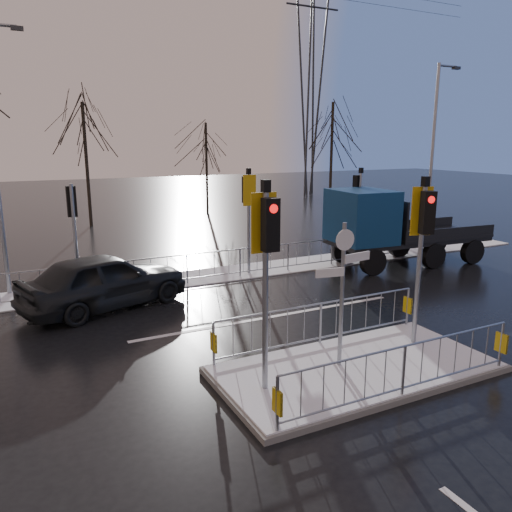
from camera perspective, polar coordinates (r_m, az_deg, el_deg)
name	(u,v)px	position (r m, az deg, el deg)	size (l,w,h in m)	color
ground	(356,372)	(11.14, 11.34, -12.84)	(120.00, 120.00, 0.00)	black
snow_verge	(208,276)	(18.23, -5.47, -2.28)	(30.00, 2.00, 0.04)	white
lane_markings	(366,378)	(10.91, 12.45, -13.46)	(8.00, 11.38, 0.01)	silver
traffic_island	(356,355)	(10.98, 11.35, -10.99)	(6.00, 3.04, 4.15)	#60605C
far_kerb_fixtures	(221,251)	(17.64, -4.05, 0.57)	(18.00, 0.65, 3.83)	gray
car_far_lane	(105,280)	(15.25, -16.89, -2.69)	(1.96, 4.87, 1.66)	black
flatbed_truck	(381,226)	(19.90, 14.11, 3.37)	(6.68, 2.88, 3.02)	black
tree_far_a	(85,141)	(30.12, -18.96, 12.37)	(3.75, 3.75, 7.08)	black
tree_far_b	(206,150)	(34.12, -5.71, 11.91)	(3.25, 3.25, 6.14)	black
tree_far_c	(332,136)	(35.26, 8.68, 13.43)	(4.00, 4.00, 7.55)	black
street_lamp_right	(434,151)	(23.49, 19.65, 11.26)	(1.25, 0.18, 8.00)	gray
pylon_wires	(300,64)	(44.79, 5.06, 20.97)	(70.00, 2.38, 19.97)	#2D3033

